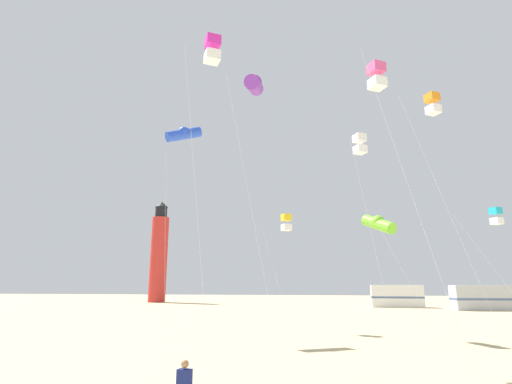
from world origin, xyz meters
TOP-DOWN VIEW (x-y plane):
  - kite_flyer_standing at (-1.13, 4.12)m, footprint 0.42×0.55m
  - kite_tube_blue at (-6.43, 17.76)m, footprint 2.51×2.38m
  - kite_box_cyan at (14.16, 22.34)m, footprint 3.45×3.29m
  - kite_box_rainbow at (5.00, 9.88)m, footprint 3.19×2.68m
  - kite_tube_violet at (-0.54, 11.02)m, footprint 2.32×2.53m
  - kite_box_gold at (0.09, 21.29)m, footprint 2.19×2.19m
  - kite_tube_lime at (5.88, 18.35)m, footprint 3.65×3.92m
  - kite_box_white at (4.82, 16.10)m, footprint 1.74×1.51m
  - kite_box_magenta at (-1.86, 8.21)m, footprint 1.58×1.47m
  - kite_box_orange at (8.61, 14.74)m, footprint 3.44×2.46m
  - lighthouse_distant at (-24.26, 57.38)m, footprint 2.80×2.80m
  - rv_van_white at (12.08, 49.06)m, footprint 6.57×2.73m
  - rv_van_silver at (20.63, 44.38)m, footprint 6.60×2.82m

SIDE VIEW (x-z plane):
  - kite_flyer_standing at x=-1.13m, z-range 0.03..1.19m
  - rv_van_white at x=12.08m, z-range -0.01..2.79m
  - rv_van_silver at x=20.63m, z-range -0.01..2.79m
  - kite_tube_lime at x=5.88m, z-range 2.92..10.17m
  - kite_box_gold at x=0.09m, z-range 3.29..11.05m
  - kite_box_cyan at x=14.16m, z-range 3.42..11.45m
  - lighthouse_distant at x=-24.26m, z-range -0.56..16.24m
  - kite_box_white at x=4.82m, z-range 5.12..16.56m
  - kite_box_rainbow at x=5.00m, z-range 5.54..17.82m
  - kite_tube_violet at x=-0.54m, z-range 5.82..18.89m
  - kite_box_orange at x=8.61m, z-range 5.91..18.93m
  - kite_box_magenta at x=-1.86m, z-range 5.98..19.17m
  - kite_tube_blue at x=-6.43m, z-range 6.05..19.57m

